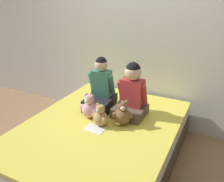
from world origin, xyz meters
TOP-DOWN VIEW (x-y plane):
  - ground_plane at (0.00, 0.00)m, footprint 14.00×14.00m
  - wall_behind_bed at (0.00, 1.06)m, footprint 8.00×0.06m
  - bed at (0.00, 0.00)m, footprint 1.54×1.98m
  - child_on_left at (-0.19, 0.35)m, footprint 0.34×0.42m
  - child_on_right at (0.20, 0.36)m, footprint 0.34×0.33m
  - teddy_bear_held_by_left_child at (-0.19, 0.09)m, footprint 0.24×0.18m
  - teddy_bear_held_by_right_child at (0.20, 0.12)m, footprint 0.22×0.17m
  - teddy_bear_between_children at (0.01, -0.01)m, footprint 0.20×0.16m
  - sign_card at (-0.01, -0.10)m, footprint 0.21×0.15m

SIDE VIEW (x-z plane):
  - ground_plane at x=0.00m, z-range 0.00..0.00m
  - bed at x=0.00m, z-range 0.00..0.45m
  - sign_card at x=-0.01m, z-range 0.45..0.45m
  - teddy_bear_between_children at x=0.01m, z-range 0.43..0.68m
  - teddy_bear_held_by_right_child at x=0.20m, z-range 0.43..0.70m
  - teddy_bear_held_by_left_child at x=-0.19m, z-range 0.43..0.71m
  - child_on_left at x=-0.19m, z-range 0.37..0.99m
  - child_on_right at x=0.20m, z-range 0.41..1.02m
  - wall_behind_bed at x=0.00m, z-range 0.00..2.50m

